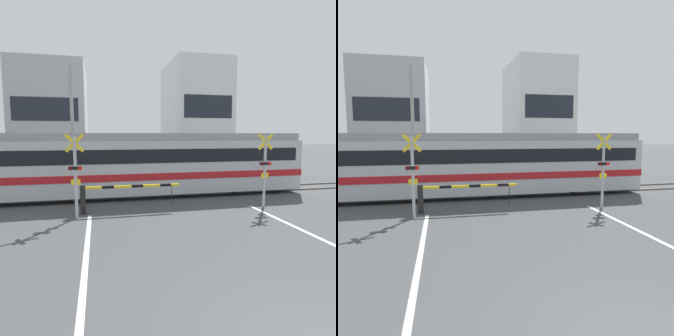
% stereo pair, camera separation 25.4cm
% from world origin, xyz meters
% --- Properties ---
extents(rail_track_near, '(50.00, 0.10, 0.08)m').
position_xyz_m(rail_track_near, '(0.00, 11.27, 0.04)').
color(rail_track_near, '#5B564C').
rests_on(rail_track_near, ground_plane).
extents(rail_track_far, '(50.00, 0.10, 0.08)m').
position_xyz_m(rail_track_far, '(0.00, 12.70, 0.04)').
color(rail_track_far, '#5B564C').
rests_on(rail_track_far, ground_plane).
extents(road_stripe_left, '(0.14, 12.48, 0.01)m').
position_xyz_m(road_stripe_left, '(-3.35, 2.24, 0.00)').
color(road_stripe_left, white).
rests_on(road_stripe_left, ground_plane).
extents(commuter_train, '(18.24, 3.01, 3.13)m').
position_xyz_m(commuter_train, '(-1.79, 11.99, 1.68)').
color(commuter_train, '#B7BCC1').
rests_on(commuter_train, ground_plane).
extents(crossing_barrier_near, '(3.94, 0.20, 1.13)m').
position_xyz_m(crossing_barrier_near, '(-2.59, 8.78, 0.79)').
color(crossing_barrier_near, black).
rests_on(crossing_barrier_near, ground_plane).
extents(crossing_barrier_far, '(3.94, 0.20, 1.13)m').
position_xyz_m(crossing_barrier_far, '(2.59, 14.86, 0.79)').
color(crossing_barrier_far, black).
rests_on(crossing_barrier_far, ground_plane).
extents(crossing_signal_left, '(0.68, 0.15, 3.10)m').
position_xyz_m(crossing_signal_left, '(-3.80, 8.18, 1.71)').
color(crossing_signal_left, '#B2B2B7').
rests_on(crossing_signal_left, ground_plane).
extents(crossing_signal_right, '(0.68, 0.15, 3.10)m').
position_xyz_m(crossing_signal_right, '(3.80, 8.18, 1.71)').
color(crossing_signal_right, '#B2B2B7').
rests_on(crossing_signal_right, ground_plane).
extents(pedestrian, '(0.38, 0.22, 1.68)m').
position_xyz_m(pedestrian, '(0.98, 17.16, 0.97)').
color(pedestrian, '#23232D').
rests_on(pedestrian, ground_plane).
extents(building_left_of_street, '(5.91, 7.87, 9.19)m').
position_xyz_m(building_left_of_street, '(-6.91, 26.20, 4.59)').
color(building_left_of_street, '#B2B7BC').
rests_on(building_left_of_street, ground_plane).
extents(building_right_of_street, '(5.33, 7.87, 10.06)m').
position_xyz_m(building_right_of_street, '(6.62, 26.20, 5.03)').
color(building_right_of_street, white).
rests_on(building_right_of_street, ground_plane).
extents(utility_pole_streetside, '(0.22, 0.22, 7.44)m').
position_xyz_m(utility_pole_streetside, '(-4.55, 17.36, 3.72)').
color(utility_pole_streetside, gray).
rests_on(utility_pole_streetside, ground_plane).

